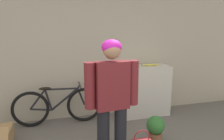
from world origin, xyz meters
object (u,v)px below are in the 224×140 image
(bicycle, at_px, (58,106))
(banana, at_px, (150,65))
(potted_plant, at_px, (155,128))
(person, at_px, (112,97))

(bicycle, relative_size, banana, 4.42)
(banana, bearing_deg, potted_plant, -109.47)
(bicycle, distance_m, potted_plant, 1.81)
(person, bearing_deg, potted_plant, 19.47)
(potted_plant, bearing_deg, person, -155.81)
(person, relative_size, banana, 4.45)
(person, height_order, banana, person)
(potted_plant, bearing_deg, banana, 70.53)
(person, relative_size, potted_plant, 3.77)
(bicycle, xyz_separation_m, potted_plant, (1.43, -1.10, -0.11))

